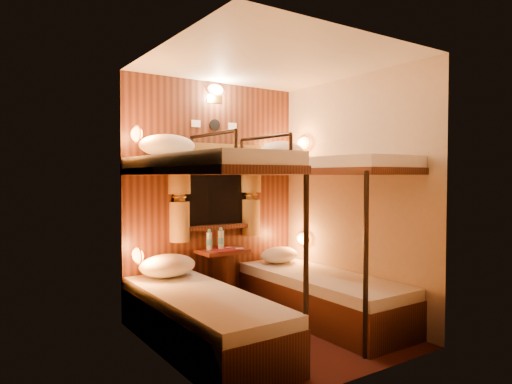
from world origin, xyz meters
TOP-DOWN VIEW (x-y plane):
  - floor at (0.00, 0.00)m, footprint 2.10×2.10m
  - ceiling at (0.00, 0.00)m, footprint 2.10×2.10m
  - wall_back at (0.00, 1.05)m, footprint 2.40×0.00m
  - wall_front at (0.00, -1.05)m, footprint 2.40×0.00m
  - wall_left at (-1.00, 0.00)m, footprint 0.00×2.40m
  - wall_right at (1.00, 0.00)m, footprint 0.00×2.40m
  - back_panel at (0.00, 1.04)m, footprint 2.00×0.03m
  - bunk_left at (-0.65, 0.07)m, footprint 0.72×1.90m
  - bunk_right at (0.65, 0.07)m, footprint 0.72×1.90m
  - window at (0.00, 1.00)m, footprint 1.00×0.12m
  - curtains at (0.00, 0.97)m, footprint 1.10×0.22m
  - back_fixtures at (0.00, 1.00)m, footprint 0.54×0.09m
  - reading_lamps at (-0.00, 0.70)m, footprint 2.00×0.20m
  - table at (0.00, 0.85)m, footprint 0.50×0.34m
  - bottle_left at (-0.14, 0.88)m, footprint 0.06×0.06m
  - bottle_right at (-0.01, 0.87)m, footprint 0.07×0.07m
  - sachet_a at (0.16, 0.78)m, footprint 0.10×0.08m
  - sachet_b at (0.10, 0.91)m, footprint 0.08×0.06m
  - pillow_lower_left at (-0.65, 0.76)m, footprint 0.54×0.39m
  - pillow_lower_right at (0.65, 0.74)m, footprint 0.44×0.32m
  - pillow_upper_left at (-0.65, 0.75)m, footprint 0.54×0.38m
  - pillow_upper_right at (0.65, 0.69)m, footprint 0.51×0.36m

SIDE VIEW (x-z plane):
  - floor at x=0.00m, z-range 0.00..0.00m
  - table at x=0.00m, z-range 0.09..0.74m
  - pillow_lower_right at x=0.65m, z-range 0.46..0.63m
  - bunk_left at x=-0.65m, z-range -0.35..1.47m
  - bunk_right at x=0.65m, z-range -0.35..1.47m
  - pillow_lower_left at x=-0.65m, z-range 0.46..0.67m
  - sachet_b at x=0.10m, z-range 0.65..0.66m
  - sachet_a at x=0.16m, z-range 0.65..0.66m
  - bottle_left at x=-0.14m, z-range 0.64..0.85m
  - bottle_right at x=-0.01m, z-range 0.63..0.86m
  - window at x=0.00m, z-range 0.79..1.58m
  - wall_back at x=0.00m, z-range 0.00..2.40m
  - wall_front at x=0.00m, z-range 0.00..2.40m
  - wall_left at x=-1.00m, z-range 0.00..2.40m
  - wall_right at x=1.00m, z-range 0.00..2.40m
  - back_panel at x=0.00m, z-range 0.00..2.40m
  - reading_lamps at x=0.00m, z-range 0.62..1.86m
  - curtains at x=0.00m, z-range 0.76..1.76m
  - pillow_upper_right at x=0.65m, z-range 1.59..1.79m
  - pillow_upper_left at x=-0.65m, z-range 1.59..1.80m
  - back_fixtures at x=0.00m, z-range 2.00..2.49m
  - ceiling at x=0.00m, z-range 2.40..2.40m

